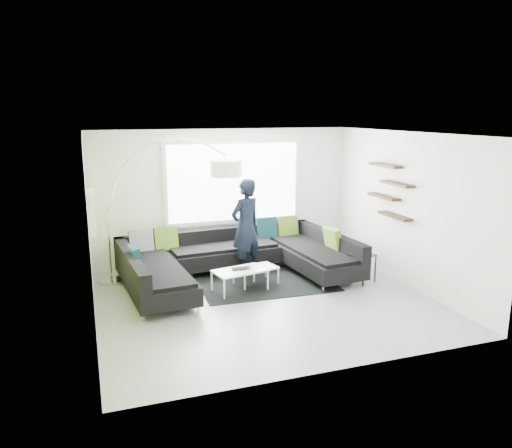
# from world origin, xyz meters

# --- Properties ---
(ground) EXTENTS (5.50, 5.50, 0.00)m
(ground) POSITION_xyz_m (0.00, 0.00, 0.00)
(ground) COLOR gray
(ground) RESTS_ON ground
(room_shell) EXTENTS (5.54, 5.04, 2.82)m
(room_shell) POSITION_xyz_m (0.04, 0.21, 1.81)
(room_shell) COLOR white
(room_shell) RESTS_ON ground
(sectional_sofa) EXTENTS (4.37, 2.92, 0.90)m
(sectional_sofa) POSITION_xyz_m (-0.13, 1.11, 0.40)
(sectional_sofa) COLOR black
(sectional_sofa) RESTS_ON ground
(rug) EXTENTS (2.54, 1.90, 0.01)m
(rug) POSITION_xyz_m (0.32, 0.88, 0.01)
(rug) COLOR black
(rug) RESTS_ON ground
(coffee_table) EXTENTS (1.31, 0.93, 0.39)m
(coffee_table) POSITION_xyz_m (-0.06, 0.70, 0.19)
(coffee_table) COLOR white
(coffee_table) RESTS_ON ground
(arc_lamp) EXTENTS (2.75, 1.77, 2.70)m
(arc_lamp) POSITION_xyz_m (-2.41, 1.82, 1.35)
(arc_lamp) COLOR silver
(arc_lamp) RESTS_ON ground
(side_table) EXTENTS (0.51, 0.51, 0.54)m
(side_table) POSITION_xyz_m (2.05, 0.29, 0.27)
(side_table) COLOR black
(side_table) RESTS_ON ground
(person) EXTENTS (1.03, 0.97, 1.89)m
(person) POSITION_xyz_m (0.15, 1.50, 0.94)
(person) COLOR black
(person) RESTS_ON ground
(laptop) EXTENTS (0.35, 0.23, 0.03)m
(laptop) POSITION_xyz_m (-0.23, 0.57, 0.40)
(laptop) COLOR black
(laptop) RESTS_ON coffee_table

